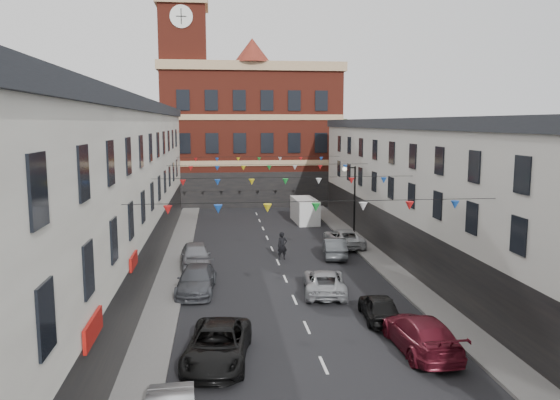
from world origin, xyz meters
name	(u,v)px	position (x,y,z in m)	size (l,w,h in m)	color
ground	(295,300)	(0.00, 0.00, 0.00)	(160.00, 160.00, 0.00)	black
pavement_left	(167,292)	(-6.90, 2.00, 0.07)	(1.80, 64.00, 0.15)	#605E5B
pavement_right	(406,283)	(6.90, 2.00, 0.07)	(1.80, 64.00, 0.15)	#605E5B
terrace_left	(66,202)	(-11.78, 1.00, 5.35)	(8.40, 56.00, 10.70)	beige
terrace_right	(498,204)	(11.78, 1.00, 4.85)	(8.40, 56.00, 9.70)	beige
civic_building	(250,133)	(0.00, 37.95, 8.14)	(20.60, 13.30, 18.50)	maroon
clock_tower	(184,73)	(-7.50, 35.00, 14.93)	(5.60, 5.60, 30.00)	maroon
distant_hill	(217,150)	(-4.00, 62.00, 5.00)	(40.00, 14.00, 10.00)	#365126
street_lamp	(352,193)	(6.55, 14.00, 3.90)	(1.10, 0.36, 6.00)	black
car_left_c	(217,345)	(-4.12, -7.26, 0.72)	(2.38, 5.16, 1.43)	black
car_left_d	(196,280)	(-5.26, 1.97, 0.71)	(2.00, 4.91, 1.43)	#46484F
car_left_e	(196,255)	(-5.50, 7.40, 0.80)	(1.89, 4.69, 1.60)	gray
car_right_c	(421,334)	(4.25, -7.11, 0.75)	(2.10, 5.17, 1.50)	maroon
car_right_d	(379,307)	(3.60, -3.45, 0.65)	(1.54, 3.82, 1.30)	black
car_right_e	(335,247)	(4.13, 8.98, 0.70)	(1.48, 4.25, 1.40)	#43474A
car_right_f	(344,238)	(5.50, 12.07, 0.69)	(2.31, 5.00, 1.39)	#B4B7BA
moving_car	(324,282)	(1.80, 0.93, 0.67)	(2.22, 4.81, 1.34)	#A1A3A7
white_van	(305,210)	(4.23, 22.73, 1.13)	(1.96, 5.10, 2.26)	white
pedestrian	(282,246)	(0.38, 8.74, 0.96)	(0.70, 0.46, 1.93)	black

